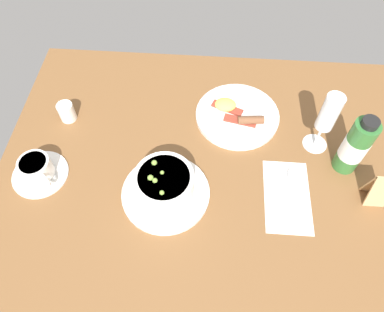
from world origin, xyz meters
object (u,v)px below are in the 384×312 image
cutlery_setting (287,194)px  wine_glass (328,116)px  creamer_jug (66,112)px  sauce_bottle_green (355,146)px  menu_card (379,188)px  porridge_bowl (165,186)px  coffee_cup (37,170)px  breakfast_plate (237,115)px

cutlery_setting → wine_glass: size_ratio=1.09×
creamer_jug → sauce_bottle_green: size_ratio=0.32×
wine_glass → sauce_bottle_green: 9.67cm
cutlery_setting → menu_card: menu_card is taller
porridge_bowl → sauce_bottle_green: (44.73, 11.88, 4.22)cm
porridge_bowl → creamer_jug: porridge_bowl is taller
porridge_bowl → coffee_cup: porridge_bowl is taller
coffee_cup → porridge_bowl: bearing=-5.7°
coffee_cup → creamer_jug: (2.29, 18.93, 0.18)cm
breakfast_plate → menu_card: (32.85, -23.19, 3.92)cm
wine_glass → creamer_jug: bearing=176.5°
porridge_bowl → creamer_jug: bearing=143.6°
cutlery_setting → coffee_cup: (-61.97, 1.12, 2.32)cm
coffee_cup → wine_glass: bearing=11.9°
wine_glass → menu_card: wine_glass is taller
breakfast_plate → menu_card: menu_card is taller
cutlery_setting → breakfast_plate: size_ratio=0.85×
cutlery_setting → creamer_jug: bearing=161.4°
coffee_cup → menu_card: (82.28, -0.48, 2.28)cm
creamer_jug → coffee_cup: bearing=-96.9°
cutlery_setting → sauce_bottle_green: sauce_bottle_green is taller
creamer_jug → breakfast_plate: creamer_jug is taller
cutlery_setting → creamer_jug: (-59.68, 20.05, 2.50)cm
menu_card → porridge_bowl: bearing=-176.9°
coffee_cup → wine_glass: (70.38, 14.80, 9.20)cm
wine_glass → breakfast_plate: wine_glass is taller
porridge_bowl → wine_glass: size_ratio=1.18×
coffee_cup → sauce_bottle_green: (77.03, 8.65, 5.82)cm
sauce_bottle_green → breakfast_plate: size_ratio=0.77×
breakfast_plate → wine_glass: bearing=-20.7°
coffee_cup → menu_card: size_ratio=1.43×
cutlery_setting → sauce_bottle_green: bearing=33.0°
cutlery_setting → breakfast_plate: bearing=117.8°
creamer_jug → sauce_bottle_green: 75.65cm
breakfast_plate → porridge_bowl: bearing=-123.5°
porridge_bowl → cutlery_setting: (29.67, 2.11, -3.91)cm
wine_glass → cutlery_setting: bearing=-117.9°
porridge_bowl → menu_card: size_ratio=2.19×
coffee_cup → cutlery_setting: bearing=-1.0°
coffee_cup → creamer_jug: 19.07cm
porridge_bowl → coffee_cup: 32.49cm
cutlery_setting → menu_card: bearing=1.8°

